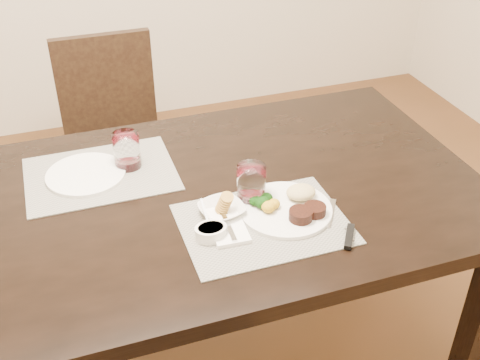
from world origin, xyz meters
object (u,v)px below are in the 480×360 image
object	(u,v)px
chair_far	(114,130)
far_plate	(86,174)
dinner_plate	(290,206)
wine_glass_near	(251,185)
cracker_bowl	(222,210)
steak_knife	(345,231)

from	to	relation	value
chair_far	far_plate	xyz separation A→B (m)	(-0.18, -0.72, 0.26)
dinner_plate	wine_glass_near	size ratio (longest dim) A/B	2.30
dinner_plate	wine_glass_near	bearing A→B (deg)	114.69
cracker_bowl	steak_knife	bearing A→B (deg)	-32.27
chair_far	steak_knife	world-z (taller)	chair_far
chair_far	dinner_plate	xyz separation A→B (m)	(0.36, -1.10, 0.27)
cracker_bowl	wine_glass_near	distance (m)	0.12
far_plate	steak_knife	bearing A→B (deg)	-39.02
cracker_bowl	wine_glass_near	world-z (taller)	wine_glass_near
far_plate	dinner_plate	bearing A→B (deg)	-35.28
chair_far	cracker_bowl	bearing A→B (deg)	-81.06
dinner_plate	steak_knife	size ratio (longest dim) A/B	1.18
dinner_plate	wine_glass_near	distance (m)	0.13
wine_glass_near	far_plate	distance (m)	0.53
chair_far	wine_glass_near	size ratio (longest dim) A/B	7.74
chair_far	wine_glass_near	world-z (taller)	chair_far
chair_far	steak_knife	size ratio (longest dim) A/B	3.97
steak_knife	cracker_bowl	xyz separation A→B (m)	(-0.29, 0.19, 0.01)
steak_knife	far_plate	xyz separation A→B (m)	(-0.64, 0.51, 0.00)
cracker_bowl	far_plate	bearing A→B (deg)	136.03
dinner_plate	cracker_bowl	size ratio (longest dim) A/B	1.83
chair_far	dinner_plate	world-z (taller)	chair_far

